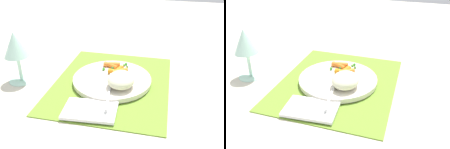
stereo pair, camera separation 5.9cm
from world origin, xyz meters
TOP-DOWN VIEW (x-y plane):
  - ground_plane at (0.00, 0.00)m, footprint 2.40×2.40m
  - placemat at (0.00, 0.00)m, footprint 0.41×0.34m
  - plate at (0.00, 0.00)m, footprint 0.23×0.23m
  - rice_mound at (-0.04, -0.04)m, footprint 0.09×0.08m
  - carrot_portion at (0.04, -0.00)m, footprint 0.08×0.09m
  - pea_scatter at (0.05, -0.01)m, footprint 0.09×0.09m
  - fork at (-0.05, -0.01)m, footprint 0.20×0.04m
  - wine_glass at (-0.04, 0.28)m, footprint 0.08×0.08m
  - napkin at (-0.16, 0.02)m, footprint 0.10×0.14m

SIDE VIEW (x-z plane):
  - ground_plane at x=0.00m, z-range 0.00..0.00m
  - placemat at x=0.00m, z-range 0.00..0.01m
  - napkin at x=-0.16m, z-range 0.01..0.01m
  - plate at x=0.00m, z-range 0.01..0.02m
  - fork at x=-0.05m, z-range 0.02..0.03m
  - pea_scatter at x=0.05m, z-range 0.02..0.03m
  - carrot_portion at x=0.04m, z-range 0.02..0.04m
  - rice_mound at x=-0.04m, z-range 0.02..0.06m
  - wine_glass at x=-0.04m, z-range 0.03..0.19m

